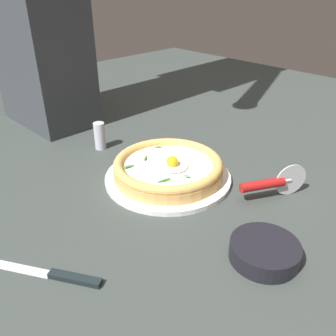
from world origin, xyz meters
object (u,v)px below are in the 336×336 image
Objects in this scene: pizza at (168,167)px; side_bowl at (264,251)px; table_knife at (58,275)px; pepper_shaker at (100,136)px; pizza_cutter at (270,183)px.

pizza reaches higher than side_bowl.
table_knife is 0.50m from pepper_shaker.
table_knife is at bearing 165.96° from pizza_cutter.
pizza is at bearing 77.69° from side_bowl.
pepper_shaker reaches higher than pizza.
pizza_cutter reaches higher than pizza.
pizza is 1.35× the size of table_knife.
pepper_shaker is at bearing 47.22° from table_knife.
pizza_cutter reaches higher than table_knife.
pepper_shaker is (-0.02, 0.26, 0.00)m from pizza.
table_knife is at bearing 142.98° from side_bowl.
side_bowl is at bearing -95.05° from pepper_shaker.
table_knife is at bearing -164.09° from pizza.
table_knife is 2.51× the size of pepper_shaker.
pizza_cutter is (0.11, -0.22, 0.00)m from pizza.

